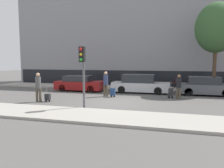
{
  "coord_description": "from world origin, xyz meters",
  "views": [
    {
      "loc": [
        3.27,
        -12.97,
        2.55
      ],
      "look_at": [
        -0.76,
        1.8,
        0.95
      ],
      "focal_mm": 35.0,
      "sensor_mm": 36.0,
      "label": 1
    }
  ],
  "objects_px": {
    "trolley_right": "(171,93)",
    "bare_tree_near_crossing": "(216,28)",
    "parked_car_2": "(205,87)",
    "pedestrian_left": "(38,85)",
    "trolley_left": "(48,97)",
    "pedestrian_right": "(179,85)",
    "parked_car_0": "(80,84)",
    "parked_bicycle": "(178,85)",
    "trolley_center": "(113,92)",
    "traffic_light": "(83,65)",
    "pedestrian_center": "(106,82)",
    "parked_car_1": "(140,84)"
  },
  "relations": [
    {
      "from": "parked_car_2",
      "to": "pedestrian_left",
      "type": "distance_m",
      "value": 11.97
    },
    {
      "from": "trolley_left",
      "to": "pedestrian_center",
      "type": "bearing_deg",
      "value": 44.42
    },
    {
      "from": "parked_car_1",
      "to": "trolley_right",
      "type": "relative_size",
      "value": 3.79
    },
    {
      "from": "trolley_left",
      "to": "parked_bicycle",
      "type": "distance_m",
      "value": 11.2
    },
    {
      "from": "parked_car_2",
      "to": "pedestrian_right",
      "type": "relative_size",
      "value": 2.44
    },
    {
      "from": "trolley_center",
      "to": "pedestrian_center",
      "type": "bearing_deg",
      "value": 174.06
    },
    {
      "from": "parked_bicycle",
      "to": "bare_tree_near_crossing",
      "type": "height_order",
      "value": "bare_tree_near_crossing"
    },
    {
      "from": "trolley_right",
      "to": "bare_tree_near_crossing",
      "type": "height_order",
      "value": "bare_tree_near_crossing"
    },
    {
      "from": "parked_car_0",
      "to": "bare_tree_near_crossing",
      "type": "distance_m",
      "value": 11.99
    },
    {
      "from": "pedestrian_left",
      "to": "trolley_right",
      "type": "bearing_deg",
      "value": -178.15
    },
    {
      "from": "parked_car_1",
      "to": "bare_tree_near_crossing",
      "type": "distance_m",
      "value": 7.45
    },
    {
      "from": "pedestrian_center",
      "to": "parked_bicycle",
      "type": "relative_size",
      "value": 1.03
    },
    {
      "from": "parked_car_2",
      "to": "parked_bicycle",
      "type": "relative_size",
      "value": 2.29
    },
    {
      "from": "pedestrian_center",
      "to": "parked_car_0",
      "type": "bearing_deg",
      "value": -32.46
    },
    {
      "from": "pedestrian_center",
      "to": "traffic_light",
      "type": "distance_m",
      "value": 4.58
    },
    {
      "from": "parked_car_2",
      "to": "bare_tree_near_crossing",
      "type": "height_order",
      "value": "bare_tree_near_crossing"
    },
    {
      "from": "parked_car_1",
      "to": "pedestrian_left",
      "type": "bearing_deg",
      "value": -134.33
    },
    {
      "from": "trolley_center",
      "to": "bare_tree_near_crossing",
      "type": "height_order",
      "value": "bare_tree_near_crossing"
    },
    {
      "from": "pedestrian_center",
      "to": "pedestrian_right",
      "type": "relative_size",
      "value": 1.09
    },
    {
      "from": "pedestrian_left",
      "to": "bare_tree_near_crossing",
      "type": "relative_size",
      "value": 0.26
    },
    {
      "from": "parked_car_0",
      "to": "trolley_center",
      "type": "height_order",
      "value": "parked_car_0"
    },
    {
      "from": "pedestrian_right",
      "to": "bare_tree_near_crossing",
      "type": "bearing_deg",
      "value": 75.32
    },
    {
      "from": "parked_car_0",
      "to": "parked_car_1",
      "type": "relative_size",
      "value": 0.9
    },
    {
      "from": "parked_car_1",
      "to": "trolley_center",
      "type": "bearing_deg",
      "value": -120.6
    },
    {
      "from": "trolley_left",
      "to": "traffic_light",
      "type": "xyz_separation_m",
      "value": [
        3.04,
        -1.48,
        2.06
      ]
    },
    {
      "from": "pedestrian_left",
      "to": "pedestrian_center",
      "type": "relative_size",
      "value": 1.01
    },
    {
      "from": "pedestrian_left",
      "to": "pedestrian_right",
      "type": "relative_size",
      "value": 1.1
    },
    {
      "from": "parked_bicycle",
      "to": "parked_car_2",
      "type": "bearing_deg",
      "value": -49.44
    },
    {
      "from": "pedestrian_left",
      "to": "trolley_right",
      "type": "relative_size",
      "value": 1.52
    },
    {
      "from": "pedestrian_left",
      "to": "pedestrian_center",
      "type": "height_order",
      "value": "pedestrian_left"
    },
    {
      "from": "parked_car_2",
      "to": "trolley_center",
      "type": "distance_m",
      "value": 7.02
    },
    {
      "from": "pedestrian_center",
      "to": "trolley_center",
      "type": "xyz_separation_m",
      "value": [
        0.55,
        -0.06,
        -0.67
      ]
    },
    {
      "from": "trolley_center",
      "to": "pedestrian_right",
      "type": "height_order",
      "value": "pedestrian_right"
    },
    {
      "from": "parked_car_0",
      "to": "parked_bicycle",
      "type": "bearing_deg",
      "value": 16.15
    },
    {
      "from": "traffic_light",
      "to": "bare_tree_near_crossing",
      "type": "xyz_separation_m",
      "value": [
        7.8,
        8.52,
        2.8
      ]
    },
    {
      "from": "pedestrian_left",
      "to": "parked_bicycle",
      "type": "height_order",
      "value": "pedestrian_left"
    },
    {
      "from": "trolley_left",
      "to": "pedestrian_left",
      "type": "bearing_deg",
      "value": -157.54
    },
    {
      "from": "pedestrian_left",
      "to": "traffic_light",
      "type": "relative_size",
      "value": 0.55
    },
    {
      "from": "parked_car_2",
      "to": "trolley_right",
      "type": "xyz_separation_m",
      "value": [
        -2.48,
        -2.09,
        -0.26
      ]
    },
    {
      "from": "trolley_left",
      "to": "pedestrian_right",
      "type": "distance_m",
      "value": 8.67
    },
    {
      "from": "trolley_left",
      "to": "trolley_right",
      "type": "relative_size",
      "value": 0.86
    },
    {
      "from": "parked_bicycle",
      "to": "bare_tree_near_crossing",
      "type": "distance_m",
      "value": 5.46
    },
    {
      "from": "trolley_left",
      "to": "trolley_right",
      "type": "xyz_separation_m",
      "value": [
        7.51,
        3.43,
        0.08
      ]
    },
    {
      "from": "pedestrian_right",
      "to": "traffic_light",
      "type": "bearing_deg",
      "value": -114.92
    },
    {
      "from": "parked_car_2",
      "to": "pedestrian_right",
      "type": "distance_m",
      "value": 3.04
    },
    {
      "from": "parked_car_1",
      "to": "trolley_center",
      "type": "height_order",
      "value": "parked_car_1"
    },
    {
      "from": "pedestrian_center",
      "to": "pedestrian_right",
      "type": "bearing_deg",
      "value": -170.5
    },
    {
      "from": "trolley_right",
      "to": "trolley_left",
      "type": "bearing_deg",
      "value": -155.49
    },
    {
      "from": "parked_car_1",
      "to": "bare_tree_near_crossing",
      "type": "relative_size",
      "value": 0.65
    },
    {
      "from": "parked_car_0",
      "to": "pedestrian_center",
      "type": "xyz_separation_m",
      "value": [
        3.08,
        -2.44,
        0.42
      ]
    }
  ]
}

